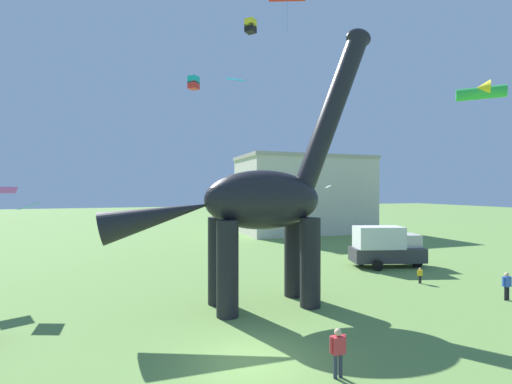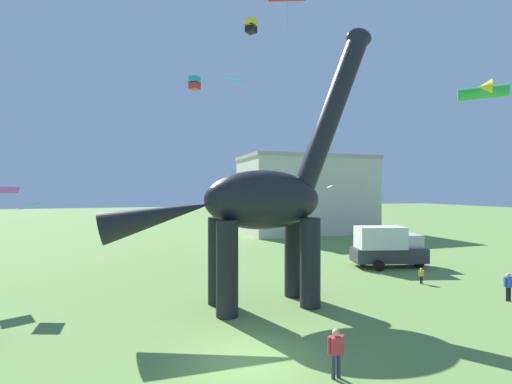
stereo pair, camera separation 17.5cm
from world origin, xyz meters
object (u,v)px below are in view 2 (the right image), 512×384
kite_far_right (330,187)px  kite_mid_left (234,79)px  person_far_spectator (508,284)px  kite_apex (195,83)px  kite_near_high (251,26)px  person_photographer (421,274)px  parked_box_truck (387,246)px  kite_far_left (32,206)px  kite_high_right (6,190)px  dinosaur_sculpture (262,200)px  kite_trailing (483,91)px  person_vendor_side (336,348)px

kite_far_right → kite_mid_left: size_ratio=1.23×
person_far_spectator → kite_apex: kite_apex is taller
kite_near_high → person_photographer: bearing=-16.5°
kite_apex → kite_mid_left: (-0.61, -13.75, -3.79)m
parked_box_truck → kite_far_left: 24.71m
person_far_spectator → kite_mid_left: bearing=128.2°
person_photographer → kite_mid_left: size_ratio=1.48×
person_photographer → kite_near_high: size_ratio=1.23×
kite_far_left → kite_far_right: size_ratio=1.67×
person_far_spectator → kite_far_right: bearing=43.8°
kite_high_right → kite_far_right: bearing=7.7°
kite_mid_left → kite_far_right: bearing=50.1°
dinosaur_sculpture → kite_apex: 12.82m
kite_trailing → kite_high_right: bearing=163.8°
kite_high_right → kite_near_high: 18.37m
kite_far_left → kite_high_right: size_ratio=0.91×
parked_box_truck → kite_far_right: bearing=123.3°
person_vendor_side → kite_apex: 21.56m
parked_box_truck → kite_trailing: 12.69m
person_photographer → kite_near_high: 19.28m
dinosaur_sculpture → person_vendor_side: bearing=-100.3°
kite_near_high → kite_mid_left: bearing=-111.8°
parked_box_truck → kite_mid_left: 20.29m
kite_trailing → person_photographer: bearing=164.8°
kite_trailing → kite_near_high: kite_near_high is taller
person_far_spectator → kite_far_left: bearing=104.5°
kite_apex → kite_near_high: 6.46m
kite_far_right → kite_near_high: size_ratio=1.02×
dinosaur_sculpture → kite_trailing: 16.69m
kite_apex → person_photographer: bearing=-32.5°
kite_far_right → kite_near_high: (-10.01, -7.57, 10.08)m
person_vendor_side → kite_near_high: kite_near_high is taller
kite_apex → kite_near_high: size_ratio=1.14×
kite_far_left → kite_mid_left: kite_mid_left is taller
parked_box_truck → person_photographer: parked_box_truck is taller
person_vendor_side → kite_apex: kite_apex is taller
kite_near_high → kite_high_right: bearing=163.8°
kite_far_right → kite_apex: 15.07m
person_vendor_side → kite_trailing: bearing=58.4°
person_photographer → kite_far_right: (-0.55, 10.69, 5.75)m
kite_high_right → kite_trailing: bearing=-16.2°
kite_far_right → kite_apex: size_ratio=0.89×
person_far_spectator → kite_trailing: bearing=2.0°
person_far_spectator → kite_far_left: 26.98m
kite_mid_left → kite_near_high: kite_near_high is taller
kite_apex → dinosaur_sculpture: bearing=-77.4°
person_far_spectator → dinosaur_sculpture: bearing=109.7°
kite_high_right → parked_box_truck: bearing=-5.2°
person_far_spectator → kite_near_high: size_ratio=1.85×
kite_far_right → kite_trailing: kite_trailing is taller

